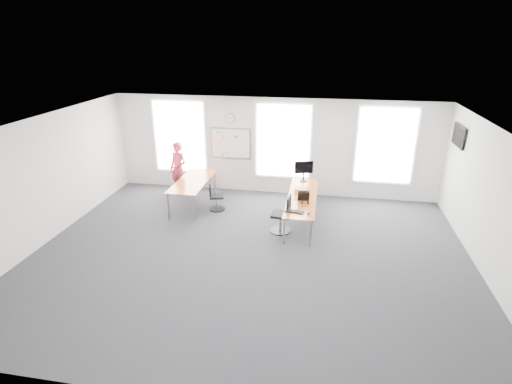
% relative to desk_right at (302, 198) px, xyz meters
% --- Properties ---
extents(floor, '(10.00, 10.00, 0.00)m').
position_rel_desk_right_xyz_m(floor, '(-1.04, -2.07, -0.65)').
color(floor, '#2B2B30').
rests_on(floor, ground).
extents(ceiling, '(10.00, 10.00, 0.00)m').
position_rel_desk_right_xyz_m(ceiling, '(-1.04, -2.07, 2.35)').
color(ceiling, white).
rests_on(ceiling, ground).
extents(wall_back, '(10.00, 0.00, 10.00)m').
position_rel_desk_right_xyz_m(wall_back, '(-1.04, 1.93, 0.85)').
color(wall_back, silver).
rests_on(wall_back, ground).
extents(wall_front, '(10.00, 0.00, 10.00)m').
position_rel_desk_right_xyz_m(wall_front, '(-1.04, -6.07, 0.85)').
color(wall_front, silver).
rests_on(wall_front, ground).
extents(wall_left, '(0.00, 10.00, 10.00)m').
position_rel_desk_right_xyz_m(wall_left, '(-6.04, -2.07, 0.85)').
color(wall_left, silver).
rests_on(wall_left, ground).
extents(wall_right, '(0.00, 10.00, 10.00)m').
position_rel_desk_right_xyz_m(wall_right, '(3.96, -2.07, 0.85)').
color(wall_right, silver).
rests_on(wall_right, ground).
extents(window_left, '(1.60, 0.06, 2.20)m').
position_rel_desk_right_xyz_m(window_left, '(-4.04, 1.90, 1.05)').
color(window_left, white).
rests_on(window_left, wall_back).
extents(window_mid, '(1.60, 0.06, 2.20)m').
position_rel_desk_right_xyz_m(window_mid, '(-0.74, 1.90, 1.05)').
color(window_mid, white).
rests_on(window_mid, wall_back).
extents(window_right, '(1.60, 0.06, 2.20)m').
position_rel_desk_right_xyz_m(window_right, '(2.26, 1.90, 1.05)').
color(window_right, white).
rests_on(window_right, wall_back).
extents(desk_right, '(0.76, 2.86, 0.70)m').
position_rel_desk_right_xyz_m(desk_right, '(0.00, 0.00, 0.00)').
color(desk_right, '#B15D28').
rests_on(desk_right, ground).
extents(desk_left, '(0.86, 2.16, 0.79)m').
position_rel_desk_right_xyz_m(desk_left, '(-3.20, 0.45, 0.07)').
color(desk_left, '#B15D28').
rests_on(desk_left, ground).
extents(chair_right, '(0.53, 0.53, 0.99)m').
position_rel_desk_right_xyz_m(chair_right, '(-0.43, -0.75, -0.22)').
color(chair_right, black).
rests_on(chair_right, ground).
extents(chair_left, '(0.47, 0.47, 0.86)m').
position_rel_desk_right_xyz_m(chair_left, '(-2.50, 0.29, -0.27)').
color(chair_left, black).
rests_on(chair_left, ground).
extents(person, '(0.73, 0.61, 1.69)m').
position_rel_desk_right_xyz_m(person, '(-3.92, 1.24, 0.20)').
color(person, '#D8324B').
rests_on(person, ground).
extents(whiteboard, '(1.20, 0.03, 0.90)m').
position_rel_desk_right_xyz_m(whiteboard, '(-2.39, 1.90, 0.90)').
color(whiteboard, white).
rests_on(whiteboard, wall_back).
extents(wall_clock, '(0.30, 0.04, 0.30)m').
position_rel_desk_right_xyz_m(wall_clock, '(-2.39, 1.90, 1.70)').
color(wall_clock, gray).
rests_on(wall_clock, wall_back).
extents(tv, '(0.06, 0.90, 0.55)m').
position_rel_desk_right_xyz_m(tv, '(3.91, 0.93, 1.65)').
color(tv, black).
rests_on(tv, wall_right).
extents(keyboard, '(0.51, 0.30, 0.02)m').
position_rel_desk_right_xyz_m(keyboard, '(-0.12, -1.01, 0.06)').
color(keyboard, black).
rests_on(keyboard, desk_right).
extents(mouse, '(0.08, 0.12, 0.04)m').
position_rel_desk_right_xyz_m(mouse, '(0.23, -1.08, 0.07)').
color(mouse, black).
rests_on(mouse, desk_right).
extents(lens_cap, '(0.06, 0.06, 0.01)m').
position_rel_desk_right_xyz_m(lens_cap, '(0.05, -0.65, 0.05)').
color(lens_cap, black).
rests_on(lens_cap, desk_right).
extents(headphones, '(0.19, 0.10, 0.11)m').
position_rel_desk_right_xyz_m(headphones, '(0.10, -0.47, 0.10)').
color(headphones, black).
rests_on(headphones, desk_right).
extents(laptop_sleeve, '(0.31, 0.22, 0.25)m').
position_rel_desk_right_xyz_m(laptop_sleeve, '(0.05, -0.25, 0.17)').
color(laptop_sleeve, black).
rests_on(laptop_sleeve, desk_right).
extents(paper_stack, '(0.34, 0.26, 0.12)m').
position_rel_desk_right_xyz_m(paper_stack, '(-0.06, 0.34, 0.10)').
color(paper_stack, beige).
rests_on(paper_stack, desk_right).
extents(monitor, '(0.54, 0.23, 0.61)m').
position_rel_desk_right_xyz_m(monitor, '(-0.05, 1.22, 0.41)').
color(monitor, black).
rests_on(monitor, desk_right).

